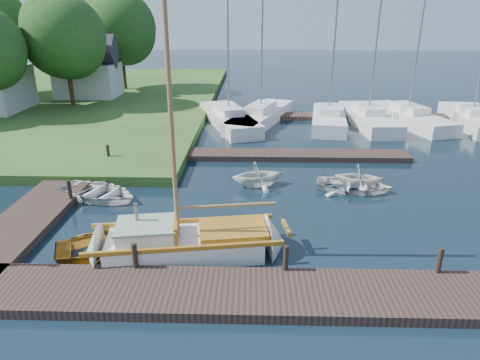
{
  "coord_description": "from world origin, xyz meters",
  "views": [
    {
      "loc": [
        0.46,
        -15.95,
        7.46
      ],
      "look_at": [
        0.0,
        0.0,
        1.2
      ],
      "focal_mm": 32.0,
      "sensor_mm": 36.0,
      "label": 1
    }
  ],
  "objects_px": {
    "dinghy": "(119,240)",
    "tender_b": "(258,173)",
    "sailboat": "(190,244)",
    "tree_3": "(64,36)",
    "house_c": "(88,72)",
    "mooring_post_5": "(108,152)",
    "tender_a": "(98,190)",
    "tender_c": "(354,183)",
    "mooring_post_2": "(286,258)",
    "marina_boat_3": "(368,117)",
    "marina_boat_1": "(261,115)",
    "tree_7": "(120,27)",
    "mooring_post_3": "(440,260)",
    "marina_boat_0": "(229,118)",
    "mooring_post_1": "(135,256)",
    "tender_d": "(360,175)",
    "mooring_post_4": "(70,190)",
    "marina_boat_5": "(472,118)",
    "marina_boat_4": "(408,116)",
    "marina_boat_2": "(329,118)"
  },
  "relations": [
    {
      "from": "mooring_post_5",
      "to": "tender_d",
      "type": "distance_m",
      "value": 12.68
    },
    {
      "from": "tender_c",
      "to": "tree_3",
      "type": "distance_m",
      "value": 25.54
    },
    {
      "from": "mooring_post_2",
      "to": "dinghy",
      "type": "relative_size",
      "value": 0.2
    },
    {
      "from": "mooring_post_3",
      "to": "marina_boat_0",
      "type": "distance_m",
      "value": 20.02
    },
    {
      "from": "tender_d",
      "to": "marina_boat_2",
      "type": "xyz_separation_m",
      "value": [
        0.45,
        11.39,
        0.01
      ]
    },
    {
      "from": "marina_boat_0",
      "to": "marina_boat_2",
      "type": "distance_m",
      "value": 7.04
    },
    {
      "from": "mooring_post_4",
      "to": "tree_7",
      "type": "distance_m",
      "value": 27.09
    },
    {
      "from": "mooring_post_5",
      "to": "tree_3",
      "type": "relative_size",
      "value": 0.09
    },
    {
      "from": "marina_boat_2",
      "to": "tree_3",
      "type": "height_order",
      "value": "marina_boat_2"
    },
    {
      "from": "marina_boat_3",
      "to": "tree_7",
      "type": "bearing_deg",
      "value": 56.67
    },
    {
      "from": "mooring_post_1",
      "to": "mooring_post_2",
      "type": "distance_m",
      "value": 4.5
    },
    {
      "from": "sailboat",
      "to": "tree_3",
      "type": "bearing_deg",
      "value": 111.04
    },
    {
      "from": "mooring_post_1",
      "to": "marina_boat_0",
      "type": "distance_m",
      "value": 18.77
    },
    {
      "from": "mooring_post_3",
      "to": "mooring_post_4",
      "type": "xyz_separation_m",
      "value": [
        -13.0,
        5.0,
        0.0
      ]
    },
    {
      "from": "tender_d",
      "to": "marina_boat_0",
      "type": "relative_size",
      "value": 0.21
    },
    {
      "from": "tender_a",
      "to": "house_c",
      "type": "height_order",
      "value": "house_c"
    },
    {
      "from": "tender_b",
      "to": "tender_c",
      "type": "height_order",
      "value": "tender_b"
    },
    {
      "from": "mooring_post_4",
      "to": "marina_boat_0",
      "type": "xyz_separation_m",
      "value": [
        5.81,
        13.68,
        -0.14
      ]
    },
    {
      "from": "mooring_post_5",
      "to": "tender_c",
      "type": "xyz_separation_m",
      "value": [
        12.05,
        -3.06,
        -0.36
      ]
    },
    {
      "from": "sailboat",
      "to": "marina_boat_4",
      "type": "bearing_deg",
      "value": 45.28
    },
    {
      "from": "dinghy",
      "to": "tender_b",
      "type": "relative_size",
      "value": 1.68
    },
    {
      "from": "mooring_post_2",
      "to": "marina_boat_3",
      "type": "height_order",
      "value": "marina_boat_3"
    },
    {
      "from": "house_c",
      "to": "tree_3",
      "type": "distance_m",
      "value": 5.1
    },
    {
      "from": "mooring_post_1",
      "to": "tender_b",
      "type": "distance_m",
      "value": 8.29
    },
    {
      "from": "mooring_post_2",
      "to": "mooring_post_4",
      "type": "xyz_separation_m",
      "value": [
        -8.5,
        5.0,
        0.0
      ]
    },
    {
      "from": "mooring_post_1",
      "to": "marina_boat_1",
      "type": "xyz_separation_m",
      "value": [
        4.07,
        19.42,
        -0.15
      ]
    },
    {
      "from": "mooring_post_5",
      "to": "marina_boat_4",
      "type": "height_order",
      "value": "marina_boat_4"
    },
    {
      "from": "mooring_post_5",
      "to": "marina_boat_2",
      "type": "distance_m",
      "value": 15.54
    },
    {
      "from": "marina_boat_3",
      "to": "marina_boat_5",
      "type": "height_order",
      "value": "marina_boat_3"
    },
    {
      "from": "mooring_post_3",
      "to": "marina_boat_0",
      "type": "xyz_separation_m",
      "value": [
        -7.19,
        18.68,
        -0.14
      ]
    },
    {
      "from": "sailboat",
      "to": "tender_d",
      "type": "bearing_deg",
      "value": 32.15
    },
    {
      "from": "dinghy",
      "to": "marina_boat_1",
      "type": "bearing_deg",
      "value": -36.69
    },
    {
      "from": "tender_b",
      "to": "marina_boat_2",
      "type": "height_order",
      "value": "marina_boat_2"
    },
    {
      "from": "marina_boat_3",
      "to": "house_c",
      "type": "bearing_deg",
      "value": 67.48
    },
    {
      "from": "tender_b",
      "to": "tender_d",
      "type": "height_order",
      "value": "tender_b"
    },
    {
      "from": "sailboat",
      "to": "marina_boat_1",
      "type": "height_order",
      "value": "marina_boat_1"
    },
    {
      "from": "mooring_post_4",
      "to": "tree_7",
      "type": "xyz_separation_m",
      "value": [
        -5.0,
        26.05,
        5.5
      ]
    },
    {
      "from": "mooring_post_5",
      "to": "house_c",
      "type": "xyz_separation_m",
      "value": [
        -7.0,
        17.0,
        1.88
      ]
    },
    {
      "from": "sailboat",
      "to": "marina_boat_5",
      "type": "height_order",
      "value": "marina_boat_5"
    },
    {
      "from": "tender_a",
      "to": "tender_d",
      "type": "bearing_deg",
      "value": -60.15
    },
    {
      "from": "dinghy",
      "to": "marina_boat_3",
      "type": "relative_size",
      "value": 0.33
    },
    {
      "from": "marina_boat_0",
      "to": "marina_boat_1",
      "type": "bearing_deg",
      "value": -90.6
    },
    {
      "from": "mooring_post_2",
      "to": "mooring_post_5",
      "type": "xyz_separation_m",
      "value": [
        -8.5,
        10.0,
        0.0
      ]
    },
    {
      "from": "tree_3",
      "to": "tender_b",
      "type": "bearing_deg",
      "value": -46.71
    },
    {
      "from": "mooring_post_4",
      "to": "tender_b",
      "type": "height_order",
      "value": "tender_b"
    },
    {
      "from": "dinghy",
      "to": "tender_c",
      "type": "height_order",
      "value": "dinghy"
    },
    {
      "from": "dinghy",
      "to": "house_c",
      "type": "xyz_separation_m",
      "value": [
        -10.08,
        25.56,
        2.17
      ]
    },
    {
      "from": "mooring_post_2",
      "to": "marina_boat_2",
      "type": "xyz_separation_m",
      "value": [
        4.34,
        18.74,
        -0.11
      ]
    },
    {
      "from": "sailboat",
      "to": "tree_7",
      "type": "relative_size",
      "value": 1.05
    },
    {
      "from": "mooring_post_5",
      "to": "tender_a",
      "type": "bearing_deg",
      "value": -78.46
    }
  ]
}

